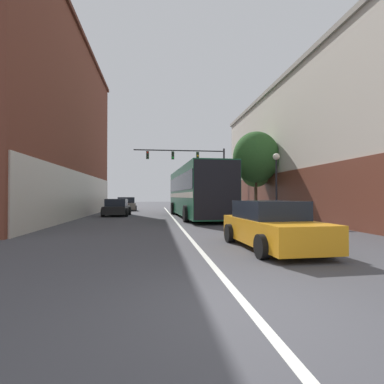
# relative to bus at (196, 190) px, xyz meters

# --- Properties ---
(ground_plane) EXTENTS (160.00, 160.00, 0.00)m
(ground_plane) POSITION_rel_bus_xyz_m (-1.71, -17.63, -1.97)
(ground_plane) COLOR #424247
(lane_center_line) EXTENTS (0.14, 42.95, 0.01)m
(lane_center_line) POSITION_rel_bus_xyz_m (-1.71, -2.15, -1.97)
(lane_center_line) COLOR silver
(lane_center_line) RESTS_ON ground_plane
(building_left_brick) EXTENTS (8.36, 22.80, 13.35)m
(building_left_brick) POSITION_rel_bus_xyz_m (-12.20, 1.07, 4.82)
(building_left_brick) COLOR brown
(building_left_brick) RESTS_ON ground_plane
(building_right_storefront) EXTENTS (7.79, 26.68, 9.88)m
(building_right_storefront) POSITION_rel_bus_xyz_m (9.50, -1.06, 3.09)
(building_right_storefront) COLOR beige
(building_right_storefront) RESTS_ON ground_plane
(bus) EXTENTS (3.29, 12.50, 3.51)m
(bus) POSITION_rel_bus_xyz_m (0.00, 0.00, 0.00)
(bus) COLOR #145133
(bus) RESTS_ON ground_plane
(hatchback_foreground) EXTENTS (2.13, 4.40, 1.39)m
(hatchback_foreground) POSITION_rel_bus_xyz_m (0.42, -12.96, -1.31)
(hatchback_foreground) COLOR orange
(hatchback_foreground) RESTS_ON ground_plane
(parked_car_left_near) EXTENTS (1.98, 3.88, 1.32)m
(parked_car_left_near) POSITION_rel_bus_xyz_m (-5.95, 2.58, -1.34)
(parked_car_left_near) COLOR black
(parked_car_left_near) RESTS_ON ground_plane
(parked_car_left_mid) EXTENTS (2.56, 4.68, 1.43)m
(parked_car_left_mid) POSITION_rel_bus_xyz_m (-6.14, 11.76, -1.30)
(parked_car_left_mid) COLOR slate
(parked_car_left_mid) RESTS_ON ground_plane
(traffic_signal_gantry) EXTENTS (9.46, 0.36, 6.56)m
(traffic_signal_gantry) POSITION_rel_bus_xyz_m (1.05, 9.30, 2.96)
(traffic_signal_gantry) COLOR black
(traffic_signal_gantry) RESTS_ON ground_plane
(street_lamp) EXTENTS (0.38, 0.38, 3.96)m
(street_lamp) POSITION_rel_bus_xyz_m (3.83, -5.28, 0.65)
(street_lamp) COLOR black
(street_lamp) RESTS_ON ground_plane
(street_tree_near) EXTENTS (3.44, 3.09, 6.31)m
(street_tree_near) POSITION_rel_bus_xyz_m (4.44, -0.13, 2.44)
(street_tree_near) COLOR #4C3823
(street_tree_near) RESTS_ON ground_plane
(street_tree_far) EXTENTS (2.52, 2.27, 5.02)m
(street_tree_far) POSITION_rel_bus_xyz_m (4.89, 1.27, 1.64)
(street_tree_far) COLOR brown
(street_tree_far) RESTS_ON ground_plane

